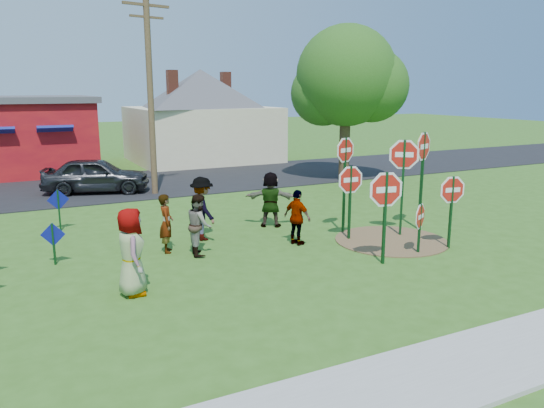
{
  "coord_description": "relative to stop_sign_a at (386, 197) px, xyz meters",
  "views": [
    {
      "loc": [
        -5.16,
        -12.55,
        4.29
      ],
      "look_at": [
        1.58,
        0.82,
        1.02
      ],
      "focal_mm": 35.0,
      "sensor_mm": 36.0,
      "label": 1
    }
  ],
  "objects": [
    {
      "name": "dirt_patch",
      "position": [
        1.49,
        1.5,
        -1.67
      ],
      "size": [
        3.2,
        3.2,
        0.03
      ],
      "primitive_type": "cylinder",
      "color": "brown",
      "rests_on": "ground"
    },
    {
      "name": "sidewalk",
      "position": [
        -3.01,
        -4.7,
        -1.65
      ],
      "size": [
        22.0,
        1.8,
        0.08
      ],
      "primitive_type": "cube",
      "color": "#9E9E99",
      "rests_on": "ground"
    },
    {
      "name": "person_c",
      "position": [
        -3.84,
        2.79,
        -0.88
      ],
      "size": [
        0.75,
        0.89,
        1.62
      ],
      "primitive_type": "imported",
      "rotation": [
        0.0,
        0.0,
        1.39
      ],
      "color": "brown",
      "rests_on": "ground"
    },
    {
      "name": "utility_pole",
      "position": [
        -2.8,
        11.39,
        2.51
      ],
      "size": [
        1.92,
        0.54,
        7.97
      ],
      "rotation": [
        0.0,
        0.0,
        0.22
      ],
      "color": "#4C3823",
      "rests_on": "ground"
    },
    {
      "name": "stop_sign_b",
      "position": [
        0.76,
        2.87,
        0.52
      ],
      "size": [
        0.98,
        0.28,
        3.02
      ],
      "rotation": [
        0.0,
        0.0,
        0.26
      ],
      "color": "#0F3A18",
      "rests_on": "ground"
    },
    {
      "name": "ground",
      "position": [
        -3.01,
        2.5,
        -1.69
      ],
      "size": [
        120.0,
        120.0,
        0.0
      ],
      "primitive_type": "plane",
      "color": "#335C1A",
      "rests_on": "ground"
    },
    {
      "name": "blue_diamond_d",
      "position": [
        -6.89,
        7.0,
        -0.89
      ],
      "size": [
        0.64,
        0.06,
        1.29
      ],
      "rotation": [
        0.0,
        0.0,
        -0.01
      ],
      "color": "#0F3A18",
      "rests_on": "ground"
    },
    {
      "name": "stop_sign_f",
      "position": [
        2.44,
        0.23,
        -0.19
      ],
      "size": [
        0.99,
        0.22,
        2.14
      ],
      "rotation": [
        0.0,
        0.0,
        -0.2
      ],
      "color": "#0F3A18",
      "rests_on": "ground"
    },
    {
      "name": "person_f",
      "position": [
        -0.88,
        4.52,
        -0.81
      ],
      "size": [
        1.67,
        1.29,
        1.76
      ],
      "primitive_type": "imported",
      "rotation": [
        0.0,
        0.0,
        2.6
      ],
      "color": "#1F5027",
      "rests_on": "ground"
    },
    {
      "name": "suv",
      "position": [
        -4.92,
        12.69,
        -0.92
      ],
      "size": [
        4.59,
        2.94,
        1.46
      ],
      "primitive_type": "imported",
      "rotation": [
        0.0,
        0.0,
        1.26
      ],
      "color": "#323238",
      "rests_on": "road"
    },
    {
      "name": "stop_sign_g",
      "position": [
        0.49,
        2.18,
        -0.12
      ],
      "size": [
        1.07,
        0.07,
        2.3
      ],
      "rotation": [
        0.0,
        0.0,
        -0.05
      ],
      "color": "#0F3A18",
      "rests_on": "ground"
    },
    {
      "name": "blue_diamond_c",
      "position": [
        -7.34,
        3.59,
        -1.03
      ],
      "size": [
        0.57,
        0.2,
        1.07
      ],
      "rotation": [
        0.0,
        0.0,
        -0.32
      ],
      "color": "#0F3A18",
      "rests_on": "ground"
    },
    {
      "name": "stop_sign_c",
      "position": [
        2.1,
        1.84,
        0.42
      ],
      "size": [
        0.98,
        0.69,
        3.02
      ],
      "rotation": [
        0.0,
        0.0,
        -0.6
      ],
      "color": "#0F3A18",
      "rests_on": "ground"
    },
    {
      "name": "stop_sign_e",
      "position": [
        1.38,
        0.26,
        -0.76
      ],
      "size": [
        0.81,
        0.47,
        1.47
      ],
      "rotation": [
        0.0,
        0.0,
        0.52
      ],
      "color": "#0F3A18",
      "rests_on": "ground"
    },
    {
      "name": "stop_sign_d",
      "position": [
        3.11,
        2.16,
        0.61
      ],
      "size": [
        1.1,
        0.49,
        3.18
      ],
      "rotation": [
        0.0,
        0.0,
        0.4
      ],
      "color": "#0F3A18",
      "rests_on": "ground"
    },
    {
      "name": "stop_sign_a",
      "position": [
        0.0,
        0.0,
        0.0
      ],
      "size": [
        1.16,
        0.29,
        2.48
      ],
      "rotation": [
        0.0,
        0.0,
        -0.23
      ],
      "color": "#0F3A18",
      "rests_on": "ground"
    },
    {
      "name": "person_b",
      "position": [
        -4.55,
        3.37,
        -0.9
      ],
      "size": [
        0.5,
        0.65,
        1.58
      ],
      "primitive_type": "imported",
      "rotation": [
        0.0,
        0.0,
        1.34
      ],
      "color": "#257876",
      "rests_on": "ground"
    },
    {
      "name": "person_d",
      "position": [
        -3.3,
        4.08,
        -0.77
      ],
      "size": [
        0.84,
        1.27,
        1.84
      ],
      "primitive_type": "imported",
      "rotation": [
        0.0,
        0.0,
        1.71
      ],
      "color": "#37363B",
      "rests_on": "ground"
    },
    {
      "name": "road",
      "position": [
        -3.01,
        14.0,
        -1.67
      ],
      "size": [
        120.0,
        7.5,
        0.04
      ],
      "primitive_type": "cube",
      "color": "black",
      "rests_on": "ground"
    },
    {
      "name": "leafy_tree",
      "position": [
        6.18,
        10.63,
        2.92
      ],
      "size": [
        5.04,
        4.6,
        7.16
      ],
      "color": "#382819",
      "rests_on": "ground"
    },
    {
      "name": "cream_house",
      "position": [
        2.49,
        20.5,
        1.23
      ],
      "size": [
        9.4,
        9.4,
        6.5
      ],
      "color": "beige",
      "rests_on": "ground"
    },
    {
      "name": "person_a",
      "position": [
        -6.03,
        0.76,
        -0.75
      ],
      "size": [
        0.66,
        0.96,
        1.88
      ],
      "primitive_type": "imported",
      "rotation": [
        0.0,
        0.0,
        1.5
      ],
      "color": "#425295",
      "rests_on": "ground"
    },
    {
      "name": "person_e",
      "position": [
        -1.11,
        2.4,
        -0.91
      ],
      "size": [
        0.67,
        0.99,
        1.56
      ],
      "primitive_type": "imported",
      "rotation": [
        0.0,
        0.0,
        1.92
      ],
      "color": "#4C2F58",
      "rests_on": "ground"
    }
  ]
}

